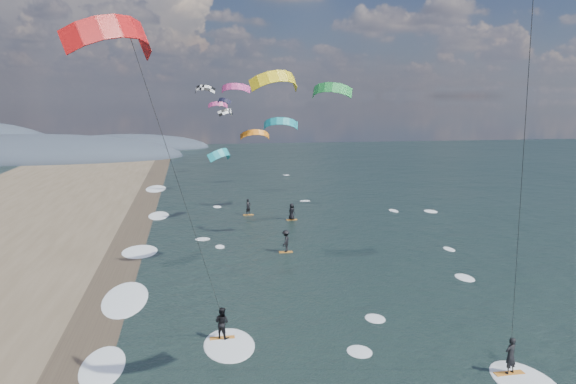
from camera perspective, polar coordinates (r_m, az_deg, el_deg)
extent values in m
cube|color=#382D23|center=(32.58, -19.33, -13.39)|extent=(3.00, 240.00, 0.00)
ellipsoid|color=#3D4756|center=(124.82, -25.43, 3.03)|extent=(64.00, 24.00, 10.00)
ellipsoid|color=#3D4756|center=(141.00, -16.20, 4.24)|extent=(40.00, 18.00, 7.00)
cube|color=orange|center=(28.66, 21.56, -16.77)|extent=(1.39, 0.42, 0.06)
imported|color=black|center=(28.29, 21.67, -15.16)|extent=(0.73, 0.60, 1.71)
ellipsoid|color=white|center=(28.23, 22.98, -17.37)|extent=(2.60, 4.20, 0.12)
cylinder|color=black|center=(22.35, 22.74, 2.57)|extent=(0.02, 0.02, 18.84)
cube|color=orange|center=(30.43, -6.70, -14.53)|extent=(1.31, 0.40, 0.06)
imported|color=black|center=(30.09, -6.73, -13.03)|extent=(1.02, 0.99, 1.66)
ellipsoid|color=white|center=(29.73, -6.00, -15.18)|extent=(2.60, 4.20, 0.12)
cylinder|color=black|center=(25.11, -10.66, -0.43)|extent=(0.02, 0.02, 15.34)
cube|color=orange|center=(45.73, -0.23, -6.10)|extent=(1.10, 0.35, 0.05)
imported|color=black|center=(45.49, -0.23, -4.98)|extent=(1.09, 1.33, 1.80)
cube|color=orange|center=(57.41, 0.39, -2.83)|extent=(1.10, 0.35, 0.05)
imported|color=black|center=(57.23, 0.39, -1.99)|extent=(0.90, 0.97, 1.67)
cube|color=orange|center=(59.93, -4.06, -2.32)|extent=(1.10, 0.35, 0.05)
imported|color=black|center=(59.75, -4.07, -1.51)|extent=(0.73, 0.69, 1.68)
ellipsoid|color=white|center=(28.79, -18.20, -16.51)|extent=(2.40, 5.40, 0.11)
ellipsoid|color=white|center=(37.02, -16.22, -10.40)|extent=(2.40, 5.40, 0.11)
ellipsoid|color=white|center=(47.46, -14.80, -5.87)|extent=(2.40, 5.40, 0.11)
ellipsoid|color=white|center=(61.03, -13.72, -2.38)|extent=(2.40, 5.40, 0.11)
ellipsoid|color=white|center=(78.70, -12.89, 0.33)|extent=(2.40, 5.40, 0.11)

